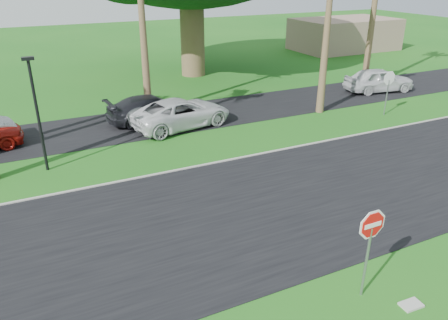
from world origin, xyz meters
TOP-DOWN VIEW (x-y plane):
  - ground at (0.00, 0.00)m, footprint 120.00×120.00m
  - road at (0.00, 2.00)m, footprint 120.00×8.00m
  - parking_strip at (0.00, 12.50)m, footprint 120.00×5.00m
  - curb at (0.00, 6.05)m, footprint 120.00×0.12m
  - stop_sign_near at (0.50, -3.00)m, footprint 1.05×0.07m
  - stop_sign_far at (12.00, 8.00)m, footprint 1.05×0.07m
  - streetlight_right at (-6.00, 8.50)m, footprint 0.45×0.25m
  - building_far at (24.00, 26.00)m, footprint 10.00×6.00m
  - car_dark at (-0.23, 12.61)m, footprint 4.94×2.27m
  - car_minivan at (0.89, 11.06)m, footprint 5.70×3.39m
  - car_pickup at (15.27, 11.96)m, footprint 4.87×2.63m
  - utility_slab at (1.33, -3.86)m, footprint 0.57×0.38m

SIDE VIEW (x-z plane):
  - ground at x=0.00m, z-range 0.00..0.00m
  - road at x=0.00m, z-range 0.00..0.02m
  - parking_strip at x=0.00m, z-range 0.00..0.02m
  - curb at x=0.00m, z-range 0.00..0.06m
  - utility_slab at x=1.33m, z-range 0.00..0.06m
  - car_dark at x=-0.23m, z-range 0.00..1.40m
  - car_minivan at x=0.89m, z-range 0.00..1.48m
  - car_pickup at x=15.27m, z-range 0.00..1.57m
  - building_far at x=24.00m, z-range 0.00..3.00m
  - stop_sign_near at x=0.50m, z-range 0.46..3.09m
  - stop_sign_far at x=12.00m, z-range 0.46..3.09m
  - streetlight_right at x=-6.00m, z-range 0.33..4.97m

